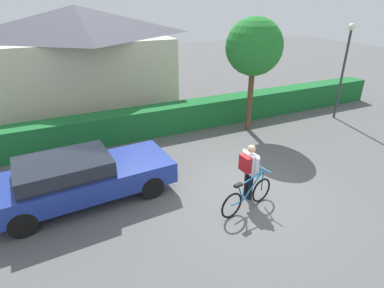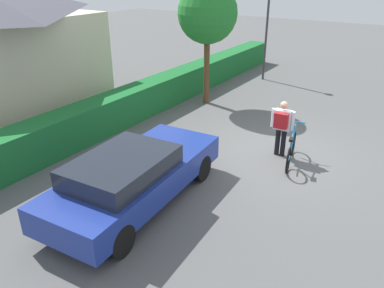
{
  "view_description": "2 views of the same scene",
  "coord_description": "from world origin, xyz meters",
  "px_view_note": "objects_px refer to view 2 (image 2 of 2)",
  "views": [
    {
      "loc": [
        -4.36,
        -5.85,
        4.86
      ],
      "look_at": [
        -1.07,
        1.01,
        1.32
      ],
      "focal_mm": 29.39,
      "sensor_mm": 36.0,
      "label": 1
    },
    {
      "loc": [
        -9.17,
        -3.18,
        4.68
      ],
      "look_at": [
        -2.84,
        0.87,
        1.2
      ],
      "focal_mm": 35.61,
      "sensor_mm": 36.0,
      "label": 2
    }
  ],
  "objects_px": {
    "person_rider": "(282,124)",
    "tree_kerbside": "(207,14)",
    "parked_car_near": "(133,176)",
    "street_lamp": "(267,21)",
    "bicycle": "(291,150)"
  },
  "relations": [
    {
      "from": "person_rider",
      "to": "tree_kerbside",
      "type": "xyz_separation_m",
      "value": [
        2.81,
        3.99,
        2.3
      ]
    },
    {
      "from": "parked_car_near",
      "to": "tree_kerbside",
      "type": "bearing_deg",
      "value": 18.18
    },
    {
      "from": "parked_car_near",
      "to": "person_rider",
      "type": "distance_m",
      "value": 4.34
    },
    {
      "from": "person_rider",
      "to": "tree_kerbside",
      "type": "distance_m",
      "value": 5.4
    },
    {
      "from": "person_rider",
      "to": "tree_kerbside",
      "type": "bearing_deg",
      "value": 54.87
    },
    {
      "from": "parked_car_near",
      "to": "street_lamp",
      "type": "relative_size",
      "value": 1.17
    },
    {
      "from": "parked_car_near",
      "to": "street_lamp",
      "type": "xyz_separation_m",
      "value": [
        11.06,
        1.72,
        1.89
      ]
    },
    {
      "from": "parked_car_near",
      "to": "person_rider",
      "type": "height_order",
      "value": "person_rider"
    },
    {
      "from": "parked_car_near",
      "to": "tree_kerbside",
      "type": "relative_size",
      "value": 1.07
    },
    {
      "from": "parked_car_near",
      "to": "street_lamp",
      "type": "distance_m",
      "value": 11.35
    },
    {
      "from": "street_lamp",
      "to": "tree_kerbside",
      "type": "bearing_deg",
      "value": 173.45
    },
    {
      "from": "person_rider",
      "to": "parked_car_near",
      "type": "bearing_deg",
      "value": 155.82
    },
    {
      "from": "street_lamp",
      "to": "bicycle",
      "type": "bearing_deg",
      "value": -152.15
    },
    {
      "from": "street_lamp",
      "to": "tree_kerbside",
      "type": "relative_size",
      "value": 0.92
    },
    {
      "from": "bicycle",
      "to": "tree_kerbside",
      "type": "distance_m",
      "value": 6.1
    }
  ]
}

